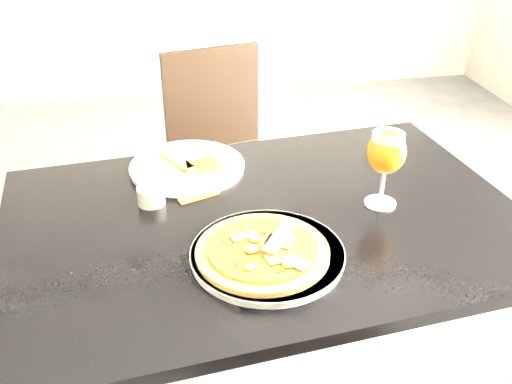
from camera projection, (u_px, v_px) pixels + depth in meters
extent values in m
cube|color=black|center=(266.00, 221.00, 1.34)|extent=(1.27, 0.92, 0.03)
cylinder|color=black|center=(56.00, 295.00, 1.68)|extent=(0.05, 0.05, 0.72)
cylinder|color=black|center=(387.00, 237.00, 1.94)|extent=(0.05, 0.05, 0.72)
cube|color=black|center=(230.00, 173.00, 2.19)|extent=(0.48, 0.48, 0.04)
cylinder|color=black|center=(206.00, 253.00, 2.12)|extent=(0.03, 0.03, 0.41)
cylinder|color=black|center=(284.00, 234.00, 2.23)|extent=(0.03, 0.03, 0.41)
cylinder|color=black|center=(181.00, 210.00, 2.37)|extent=(0.03, 0.03, 0.41)
cylinder|color=black|center=(253.00, 195.00, 2.48)|extent=(0.03, 0.03, 0.41)
cube|color=black|center=(212.00, 99.00, 2.21)|extent=(0.38, 0.11, 0.40)
cylinder|color=white|center=(267.00, 254.00, 1.18)|extent=(0.41, 0.41, 0.02)
cylinder|color=#995D25|center=(263.00, 252.00, 1.17)|extent=(0.28, 0.28, 0.01)
cylinder|color=#B53A0F|center=(263.00, 248.00, 1.16)|extent=(0.23, 0.23, 0.01)
cube|color=#523123|center=(277.00, 245.00, 1.17)|extent=(0.06, 0.03, 0.00)
cube|color=#523123|center=(270.00, 233.00, 1.20)|extent=(0.05, 0.06, 0.00)
cube|color=#523123|center=(241.00, 232.00, 1.21)|extent=(0.05, 0.06, 0.00)
cube|color=#523123|center=(248.00, 248.00, 1.16)|extent=(0.06, 0.03, 0.00)
cube|color=#523123|center=(254.00, 260.00, 1.12)|extent=(0.05, 0.06, 0.00)
cube|color=#523123|center=(286.00, 262.00, 1.12)|extent=(0.05, 0.06, 0.00)
ellipsoid|color=gold|center=(270.00, 242.00, 1.17)|extent=(0.03, 0.03, 0.01)
ellipsoid|color=gold|center=(251.00, 228.00, 1.22)|extent=(0.03, 0.03, 0.01)
ellipsoid|color=gold|center=(253.00, 245.00, 1.16)|extent=(0.03, 0.03, 0.01)
ellipsoid|color=gold|center=(254.00, 265.00, 1.10)|extent=(0.03, 0.03, 0.01)
ellipsoid|color=gold|center=(271.00, 248.00, 1.15)|extent=(0.03, 0.03, 0.01)
cube|color=#11450C|center=(264.00, 242.00, 1.17)|extent=(0.01, 0.02, 0.00)
cube|color=#11450C|center=(253.00, 235.00, 1.20)|extent=(0.01, 0.02, 0.00)
cube|color=#11450C|center=(232.00, 237.00, 1.19)|extent=(0.02, 0.01, 0.00)
cube|color=#11450C|center=(248.00, 248.00, 1.16)|extent=(0.02, 0.00, 0.00)
cube|color=#11450C|center=(241.00, 259.00, 1.13)|extent=(0.02, 0.01, 0.00)
cube|color=#11450C|center=(261.00, 251.00, 1.15)|extent=(0.01, 0.02, 0.00)
cube|color=#11450C|center=(272.00, 258.00, 1.13)|extent=(0.01, 0.02, 0.00)
cube|color=#11450C|center=(295.00, 257.00, 1.13)|extent=(0.02, 0.01, 0.00)
cube|color=#11450C|center=(277.00, 246.00, 1.17)|extent=(0.02, 0.00, 0.00)
cube|color=#11450C|center=(283.00, 235.00, 1.20)|extent=(0.02, 0.01, 0.00)
cube|color=#995D25|center=(268.00, 233.00, 1.20)|extent=(0.09, 0.12, 0.01)
cylinder|color=white|center=(187.00, 167.00, 1.52)|extent=(0.38, 0.38, 0.02)
cube|color=#995D25|center=(177.00, 160.00, 1.53)|extent=(0.09, 0.13, 0.01)
cube|color=#995D25|center=(207.00, 166.00, 1.50)|extent=(0.11, 0.07, 0.01)
cylinder|color=#B53A0F|center=(207.00, 163.00, 1.50)|extent=(0.06, 0.06, 0.00)
cube|color=#995D25|center=(199.00, 196.00, 1.40)|extent=(0.11, 0.06, 0.01)
cylinder|color=silver|center=(151.00, 196.00, 1.37)|extent=(0.07, 0.07, 0.04)
cylinder|color=gold|center=(150.00, 190.00, 1.36)|extent=(0.06, 0.06, 0.01)
cylinder|color=silver|center=(380.00, 203.00, 1.37)|extent=(0.08, 0.08, 0.01)
cylinder|color=silver|center=(382.00, 187.00, 1.35)|extent=(0.01, 0.01, 0.08)
ellipsoid|color=#AC5B10|center=(387.00, 152.00, 1.30)|extent=(0.09, 0.09, 0.10)
cylinder|color=beige|center=(389.00, 137.00, 1.28)|extent=(0.07, 0.07, 0.02)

